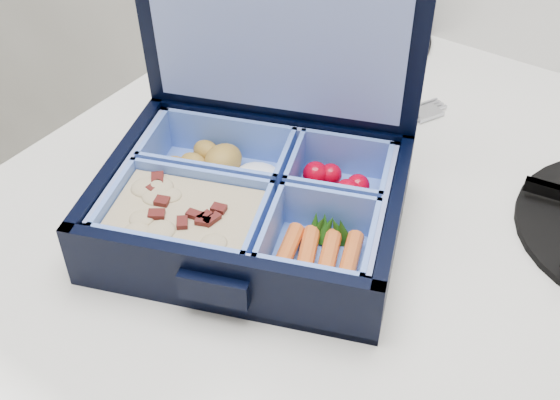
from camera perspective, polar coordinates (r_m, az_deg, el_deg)
The scene contains 3 objects.
bento_box at distance 0.51m, azimuth -2.31°, elevation -0.38°, with size 0.21×0.17×0.05m, color black, non-canonical shape.
burner_grate_rear at distance 0.77m, azimuth 5.39°, elevation 13.61°, with size 0.18×0.18×0.02m, color black.
fork at distance 0.62m, azimuth 6.20°, elevation 5.10°, with size 0.02×0.16×0.01m, color #B1B2BD, non-canonical shape.
Camera 1 is at (0.55, 1.26, 1.33)m, focal length 45.00 mm.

